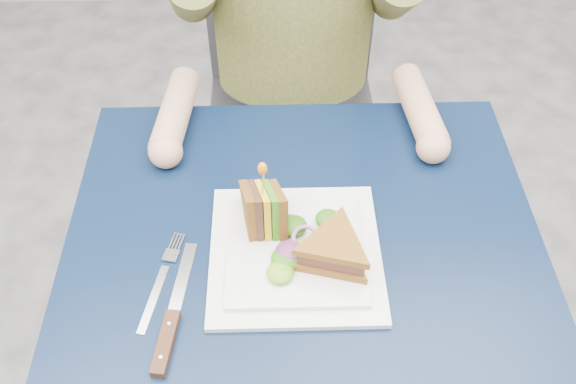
{
  "coord_description": "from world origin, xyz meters",
  "views": [
    {
      "loc": [
        -0.04,
        -0.53,
        1.49
      ],
      "look_at": [
        -0.02,
        0.07,
        0.82
      ],
      "focal_mm": 38.0,
      "sensor_mm": 36.0,
      "label": 1
    }
  ],
  "objects_px": {
    "chair": "(291,76)",
    "sandwich_flat": "(334,250)",
    "knife": "(169,330)",
    "fork": "(160,283)",
    "sandwich_upright": "(264,211)",
    "plate": "(295,252)",
    "table": "(304,293)"
  },
  "relations": [
    {
      "from": "chair",
      "to": "sandwich_flat",
      "type": "height_order",
      "value": "chair"
    },
    {
      "from": "chair",
      "to": "knife",
      "type": "relative_size",
      "value": 4.19
    },
    {
      "from": "chair",
      "to": "fork",
      "type": "xyz_separation_m",
      "value": [
        -0.22,
        -0.74,
        0.19
      ]
    },
    {
      "from": "sandwich_upright",
      "to": "knife",
      "type": "xyz_separation_m",
      "value": [
        -0.13,
        -0.17,
        -0.05
      ]
    },
    {
      "from": "chair",
      "to": "sandwich_flat",
      "type": "distance_m",
      "value": 0.76
    },
    {
      "from": "plate",
      "to": "knife",
      "type": "xyz_separation_m",
      "value": [
        -0.18,
        -0.13,
        -0.0
      ]
    },
    {
      "from": "plate",
      "to": "sandwich_flat",
      "type": "relative_size",
      "value": 1.65
    },
    {
      "from": "chair",
      "to": "table",
      "type": "bearing_deg",
      "value": -90.0
    },
    {
      "from": "knife",
      "to": "table",
      "type": "bearing_deg",
      "value": 29.3
    },
    {
      "from": "table",
      "to": "sandwich_flat",
      "type": "height_order",
      "value": "sandwich_flat"
    },
    {
      "from": "sandwich_flat",
      "to": "fork",
      "type": "distance_m",
      "value": 0.26
    },
    {
      "from": "chair",
      "to": "knife",
      "type": "distance_m",
      "value": 0.87
    },
    {
      "from": "sandwich_upright",
      "to": "knife",
      "type": "height_order",
      "value": "sandwich_upright"
    },
    {
      "from": "chair",
      "to": "knife",
      "type": "xyz_separation_m",
      "value": [
        -0.19,
        -0.82,
        0.2
      ]
    },
    {
      "from": "table",
      "to": "chair",
      "type": "bearing_deg",
      "value": 90.0
    },
    {
      "from": "sandwich_flat",
      "to": "knife",
      "type": "distance_m",
      "value": 0.26
    },
    {
      "from": "table",
      "to": "plate",
      "type": "relative_size",
      "value": 2.88
    },
    {
      "from": "plate",
      "to": "sandwich_upright",
      "type": "bearing_deg",
      "value": 135.72
    },
    {
      "from": "table",
      "to": "plate",
      "type": "xyz_separation_m",
      "value": [
        -0.01,
        0.02,
        0.09
      ]
    },
    {
      "from": "plate",
      "to": "sandwich_upright",
      "type": "relative_size",
      "value": 1.95
    },
    {
      "from": "table",
      "to": "sandwich_upright",
      "type": "xyz_separation_m",
      "value": [
        -0.06,
        0.06,
        0.13
      ]
    },
    {
      "from": "sandwich_flat",
      "to": "fork",
      "type": "bearing_deg",
      "value": -175.04
    },
    {
      "from": "chair",
      "to": "plate",
      "type": "distance_m",
      "value": 0.72
    },
    {
      "from": "plate",
      "to": "knife",
      "type": "bearing_deg",
      "value": -144.63
    },
    {
      "from": "sandwich_upright",
      "to": "fork",
      "type": "relative_size",
      "value": 0.75
    },
    {
      "from": "table",
      "to": "knife",
      "type": "height_order",
      "value": "knife"
    },
    {
      "from": "table",
      "to": "sandwich_flat",
      "type": "relative_size",
      "value": 4.77
    },
    {
      "from": "sandwich_flat",
      "to": "sandwich_upright",
      "type": "relative_size",
      "value": 1.18
    },
    {
      "from": "knife",
      "to": "chair",
      "type": "bearing_deg",
      "value": 76.7
    },
    {
      "from": "knife",
      "to": "plate",
      "type": "bearing_deg",
      "value": 35.37
    },
    {
      "from": "fork",
      "to": "table",
      "type": "bearing_deg",
      "value": 7.59
    },
    {
      "from": "sandwich_flat",
      "to": "sandwich_upright",
      "type": "height_order",
      "value": "sandwich_upright"
    }
  ]
}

